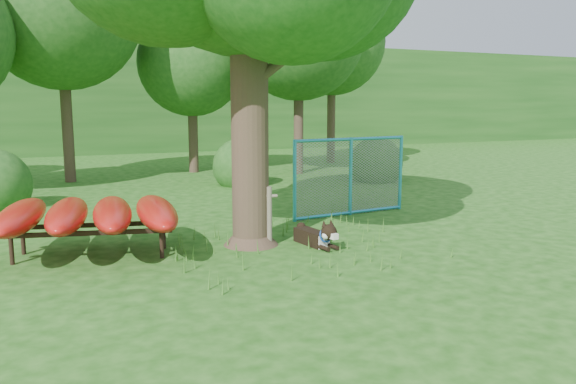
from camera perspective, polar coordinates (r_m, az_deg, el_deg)
name	(u,v)px	position (r m, az deg, el deg)	size (l,w,h in m)	color
ground	(307,263)	(9.34, 1.89, -7.20)	(80.00, 80.00, 0.00)	#174B0F
wooden_post	(269,215)	(10.27, -1.92, -2.34)	(0.30, 0.15, 1.11)	#655C4B
kayak_rack	(90,214)	(10.14, -19.47, -2.17)	(3.13, 3.36, 0.96)	black
husky_dog	(318,236)	(10.34, 3.02, -4.47)	(0.45, 1.27, 0.56)	black
fence_section	(351,176)	(13.22, 6.37, 1.59)	(3.12, 0.40, 3.05)	#2996C0
wildflower_clump	(331,238)	(10.28, 4.42, -4.71)	(0.10, 0.09, 0.22)	#427B28
bg_tree_b	(60,9)	(20.31, -22.13, 16.85)	(5.20, 5.20, 8.22)	#3C2B20
bg_tree_c	(191,63)	(21.80, -9.80, 12.80)	(4.00, 4.00, 6.12)	#3C2B20
bg_tree_d	(299,35)	(21.20, 1.10, 15.69)	(4.80, 4.80, 7.50)	#3C2B20
bg_tree_e	(332,42)	(25.22, 4.50, 14.92)	(4.60, 4.60, 7.55)	#3C2B20
shrub_right	(376,181)	(19.33, 8.88, 1.12)	(1.80, 1.80, 1.80)	#1E4F19
shrub_mid	(241,185)	(18.25, -4.82, 0.74)	(1.80, 1.80, 1.80)	#1E4F19
wooded_hillside	(105,97)	(36.28, -18.05, 9.15)	(80.00, 12.00, 6.00)	#1E4F19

